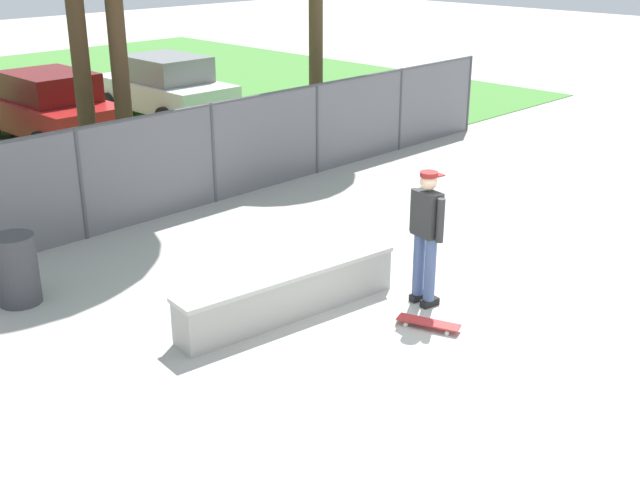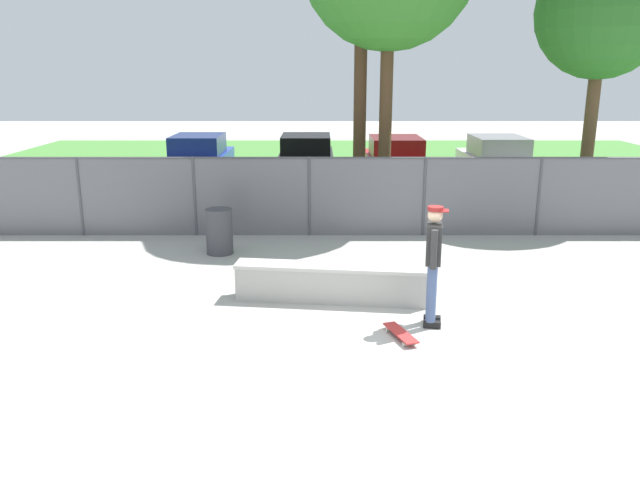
{
  "view_description": "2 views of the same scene",
  "coord_description": "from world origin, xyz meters",
  "px_view_note": "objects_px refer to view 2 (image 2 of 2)",
  "views": [
    {
      "loc": [
        -7.24,
        -4.94,
        4.69
      ],
      "look_at": [
        -0.86,
        1.4,
        1.18
      ],
      "focal_mm": 44.77,
      "sensor_mm": 36.0,
      "label": 1
    },
    {
      "loc": [
        -1.08,
        -8.05,
        3.76
      ],
      "look_at": [
        -1.04,
        2.08,
        1.02
      ],
      "focal_mm": 35.48,
      "sensor_mm": 36.0,
      "label": 2
    }
  ],
  "objects_px": {
    "car_red": "(393,162)",
    "car_white": "(494,161)",
    "skateboarder": "(431,260)",
    "tree_mid": "(599,14)",
    "car_black": "(304,159)",
    "concrete_ledge": "(329,283)",
    "car_blue": "(197,159)",
    "trash_bin": "(217,231)",
    "skateboard": "(398,333)"
  },
  "relations": [
    {
      "from": "skateboarder",
      "to": "skateboard",
      "type": "bearing_deg",
      "value": -136.19
    },
    {
      "from": "skateboard",
      "to": "car_black",
      "type": "relative_size",
      "value": 0.2
    },
    {
      "from": "tree_mid",
      "to": "car_red",
      "type": "height_order",
      "value": "tree_mid"
    },
    {
      "from": "skateboarder",
      "to": "trash_bin",
      "type": "xyz_separation_m",
      "value": [
        -3.79,
        3.87,
        -0.55
      ]
    },
    {
      "from": "skateboard",
      "to": "tree_mid",
      "type": "bearing_deg",
      "value": 53.62
    },
    {
      "from": "concrete_ledge",
      "to": "skateboard",
      "type": "xyz_separation_m",
      "value": [
        0.98,
        -1.52,
        -0.24
      ]
    },
    {
      "from": "skateboarder",
      "to": "tree_mid",
      "type": "height_order",
      "value": "tree_mid"
    },
    {
      "from": "concrete_ledge",
      "to": "skateboarder",
      "type": "distance_m",
      "value": 1.95
    },
    {
      "from": "car_blue",
      "to": "trash_bin",
      "type": "distance_m",
      "value": 8.6
    },
    {
      "from": "skateboarder",
      "to": "car_black",
      "type": "bearing_deg",
      "value": 99.94
    },
    {
      "from": "concrete_ledge",
      "to": "car_red",
      "type": "relative_size",
      "value": 0.77
    },
    {
      "from": "car_red",
      "to": "car_white",
      "type": "distance_m",
      "value": 3.36
    },
    {
      "from": "skateboarder",
      "to": "car_red",
      "type": "relative_size",
      "value": 0.44
    },
    {
      "from": "skateboarder",
      "to": "car_white",
      "type": "height_order",
      "value": "skateboarder"
    },
    {
      "from": "car_white",
      "to": "skateboard",
      "type": "bearing_deg",
      "value": -110.71
    },
    {
      "from": "concrete_ledge",
      "to": "trash_bin",
      "type": "height_order",
      "value": "trash_bin"
    },
    {
      "from": "trash_bin",
      "to": "car_white",
      "type": "bearing_deg",
      "value": 45.01
    },
    {
      "from": "car_red",
      "to": "tree_mid",
      "type": "bearing_deg",
      "value": -45.19
    },
    {
      "from": "skateboard",
      "to": "car_blue",
      "type": "height_order",
      "value": "car_blue"
    },
    {
      "from": "skateboarder",
      "to": "trash_bin",
      "type": "relative_size",
      "value": 1.92
    },
    {
      "from": "skateboarder",
      "to": "car_black",
      "type": "xyz_separation_m",
      "value": [
        -2.15,
        12.24,
        -0.19
      ]
    },
    {
      "from": "car_blue",
      "to": "car_black",
      "type": "bearing_deg",
      "value": 0.21
    },
    {
      "from": "car_black",
      "to": "trash_bin",
      "type": "relative_size",
      "value": 4.38
    },
    {
      "from": "tree_mid",
      "to": "trash_bin",
      "type": "height_order",
      "value": "tree_mid"
    },
    {
      "from": "car_red",
      "to": "car_black",
      "type": "bearing_deg",
      "value": 167.51
    },
    {
      "from": "tree_mid",
      "to": "concrete_ledge",
      "type": "bearing_deg",
      "value": -137.13
    },
    {
      "from": "car_white",
      "to": "concrete_ledge",
      "type": "bearing_deg",
      "value": -117.59
    },
    {
      "from": "skateboarder",
      "to": "car_blue",
      "type": "bearing_deg",
      "value": 115.13
    },
    {
      "from": "concrete_ledge",
      "to": "trash_bin",
      "type": "xyz_separation_m",
      "value": [
        -2.3,
        2.84,
        0.16
      ]
    },
    {
      "from": "skateboard",
      "to": "car_black",
      "type": "bearing_deg",
      "value": 97.31
    },
    {
      "from": "skateboarder",
      "to": "skateboard",
      "type": "xyz_separation_m",
      "value": [
        -0.51,
        -0.49,
        -0.96
      ]
    },
    {
      "from": "skateboard",
      "to": "car_white",
      "type": "xyz_separation_m",
      "value": [
        4.64,
        12.28,
        0.77
      ]
    },
    {
      "from": "car_blue",
      "to": "car_white",
      "type": "relative_size",
      "value": 1.0
    },
    {
      "from": "skateboard",
      "to": "car_black",
      "type": "distance_m",
      "value": 12.86
    },
    {
      "from": "skateboarder",
      "to": "tree_mid",
      "type": "bearing_deg",
      "value": 54.41
    },
    {
      "from": "tree_mid",
      "to": "car_blue",
      "type": "relative_size",
      "value": 1.59
    },
    {
      "from": "car_red",
      "to": "car_white",
      "type": "relative_size",
      "value": 1.0
    },
    {
      "from": "skateboard",
      "to": "car_blue",
      "type": "bearing_deg",
      "value": 112.34
    },
    {
      "from": "car_red",
      "to": "car_white",
      "type": "height_order",
      "value": "same"
    },
    {
      "from": "skateboarder",
      "to": "car_black",
      "type": "distance_m",
      "value": 12.43
    },
    {
      "from": "car_red",
      "to": "car_white",
      "type": "bearing_deg",
      "value": 3.31
    },
    {
      "from": "trash_bin",
      "to": "skateboarder",
      "type": "bearing_deg",
      "value": -45.57
    },
    {
      "from": "concrete_ledge",
      "to": "skateboard",
      "type": "distance_m",
      "value": 1.83
    },
    {
      "from": "car_black",
      "to": "trash_bin",
      "type": "height_order",
      "value": "car_black"
    },
    {
      "from": "skateboarder",
      "to": "car_black",
      "type": "height_order",
      "value": "skateboarder"
    },
    {
      "from": "concrete_ledge",
      "to": "car_black",
      "type": "bearing_deg",
      "value": 93.34
    },
    {
      "from": "car_black",
      "to": "car_white",
      "type": "height_order",
      "value": "same"
    },
    {
      "from": "concrete_ledge",
      "to": "car_black",
      "type": "height_order",
      "value": "car_black"
    },
    {
      "from": "skateboarder",
      "to": "car_white",
      "type": "distance_m",
      "value": 12.5
    },
    {
      "from": "car_red",
      "to": "skateboarder",
      "type": "bearing_deg",
      "value": -93.81
    }
  ]
}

